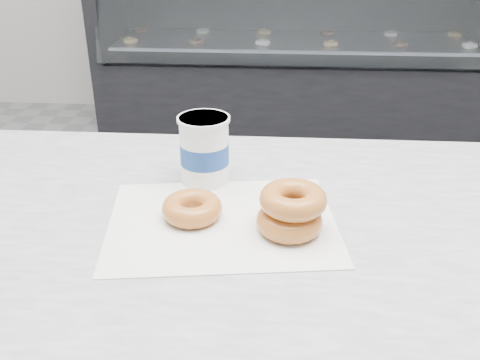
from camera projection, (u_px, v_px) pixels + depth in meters
The scene contains 5 objects.
display_case at pixel (295, 55), 3.36m from camera, with size 2.40×0.74×1.25m.
wax_paper at pixel (222, 222), 0.81m from camera, with size 0.34×0.26×0.00m, color silver.
donut_single at pixel (192, 208), 0.81m from camera, with size 0.09×0.09×0.03m, color #BC6933.
donut_stack at pixel (291, 210), 0.77m from camera, with size 0.14×0.14×0.07m.
coffee_cup at pixel (204, 149), 0.90m from camera, with size 0.10×0.10×0.12m.
Camera 1 is at (-0.12, -1.25, 1.33)m, focal length 40.00 mm.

